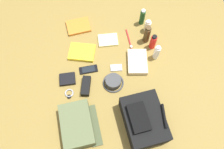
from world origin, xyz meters
TOP-DOWN VIEW (x-y plane):
  - ground_plane at (0.00, 0.00)m, footprint 2.64×2.02m
  - backpack at (0.34, 0.17)m, footprint 0.36×0.29m
  - toiletry_pouch at (0.34, -0.24)m, footprint 0.31×0.28m
  - bucket_hat at (0.05, 0.01)m, footprint 0.15×0.15m
  - shampoo_bottle at (-0.47, 0.27)m, footprint 0.04×0.04m
  - lotion_bottle at (-0.39, 0.31)m, footprint 0.05×0.05m
  - cologne_bottle at (-0.30, 0.29)m, footprint 0.05×0.05m
  - sunscreen_spray at (-0.23, 0.32)m, footprint 0.05×0.05m
  - toothpaste_tube at (-0.14, 0.34)m, footprint 0.04×0.04m
  - paperback_novel at (-0.46, -0.24)m, footprint 0.17×0.21m
  - travel_guidebook at (-0.21, -0.21)m, footprint 0.18×0.21m
  - cell_phone at (-0.07, -0.17)m, footprint 0.07×0.14m
  - media_player at (-0.07, 0.04)m, footprint 0.05×0.08m
  - wristwatch at (0.11, -0.31)m, footprint 0.07×0.06m
  - toothbrush at (-0.30, 0.16)m, footprint 0.19×0.03m
  - wallet at (-0.00, -0.32)m, footprint 0.10×0.12m
  - notepad at (-0.31, -0.01)m, footprint 0.12×0.15m
  - folded_towel at (-0.10, 0.19)m, footprint 0.21×0.15m
  - sunglasses_case at (0.07, -0.19)m, footprint 0.15×0.07m

SIDE VIEW (x-z plane):
  - ground_plane at x=0.00m, z-range -0.02..0.00m
  - media_player at x=-0.07m, z-range 0.00..0.01m
  - wristwatch at x=0.11m, z-range 0.00..0.01m
  - toothbrush at x=-0.30m, z-range 0.00..0.02m
  - cell_phone at x=-0.07m, z-range 0.00..0.01m
  - notepad at x=-0.31m, z-range 0.00..0.02m
  - paperback_novel at x=-0.46m, z-range 0.00..0.02m
  - travel_guidebook at x=-0.21m, z-range 0.00..0.02m
  - wallet at x=0.00m, z-range 0.00..0.02m
  - folded_towel at x=-0.10m, z-range 0.00..0.04m
  - sunglasses_case at x=0.07m, z-range 0.00..0.04m
  - bucket_hat at x=0.05m, z-range 0.00..0.05m
  - toiletry_pouch at x=0.34m, z-range 0.00..0.09m
  - lotion_bottle at x=-0.39m, z-range 0.00..0.11m
  - toothpaste_tube at x=-0.14m, z-range 0.00..0.13m
  - sunscreen_spray at x=-0.23m, z-range 0.00..0.13m
  - shampoo_bottle at x=-0.47m, z-range 0.00..0.14m
  - backpack at x=0.34m, z-range -0.01..0.16m
  - cologne_bottle at x=-0.30m, z-range 0.00..0.15m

